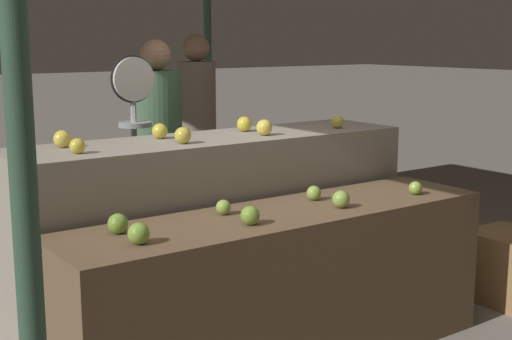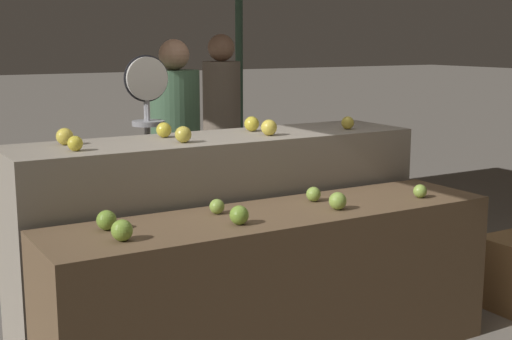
# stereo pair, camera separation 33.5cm
# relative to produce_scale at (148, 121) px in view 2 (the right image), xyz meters

# --- Properties ---
(display_counter_front) EXTENTS (2.25, 0.55, 0.77)m
(display_counter_front) POSITION_rel_produce_scale_xyz_m (0.12, -1.31, -0.69)
(display_counter_front) COLOR brown
(display_counter_front) RESTS_ON ground_plane
(display_counter_back) EXTENTS (2.25, 0.55, 1.06)m
(display_counter_back) POSITION_rel_produce_scale_xyz_m (0.12, -0.71, -0.55)
(display_counter_back) COLOR gray
(display_counter_back) RESTS_ON ground_plane
(apple_front_0) EXTENTS (0.09, 0.09, 0.09)m
(apple_front_0) POSITION_rel_produce_scale_xyz_m (-0.68, -1.41, -0.26)
(apple_front_0) COLOR #84AD3D
(apple_front_0) RESTS_ON display_counter_front
(apple_front_1) EXTENTS (0.09, 0.09, 0.09)m
(apple_front_1) POSITION_rel_produce_scale_xyz_m (-0.15, -1.42, -0.27)
(apple_front_1) COLOR #7AA338
(apple_front_1) RESTS_ON display_counter_front
(apple_front_2) EXTENTS (0.09, 0.09, 0.09)m
(apple_front_2) POSITION_rel_produce_scale_xyz_m (0.40, -1.41, -0.27)
(apple_front_2) COLOR #8EB247
(apple_front_2) RESTS_ON display_counter_front
(apple_front_3) EXTENTS (0.07, 0.07, 0.07)m
(apple_front_3) POSITION_rel_produce_scale_xyz_m (0.92, -1.42, -0.27)
(apple_front_3) COLOR #8EB247
(apple_front_3) RESTS_ON display_counter_front
(apple_front_4) EXTENTS (0.09, 0.09, 0.09)m
(apple_front_4) POSITION_rel_produce_scale_xyz_m (-0.68, -1.21, -0.27)
(apple_front_4) COLOR #7AA338
(apple_front_4) RESTS_ON display_counter_front
(apple_front_5) EXTENTS (0.07, 0.07, 0.07)m
(apple_front_5) POSITION_rel_produce_scale_xyz_m (-0.14, -1.19, -0.27)
(apple_front_5) COLOR #8EB247
(apple_front_5) RESTS_ON display_counter_front
(apple_front_6) EXTENTS (0.07, 0.07, 0.07)m
(apple_front_6) POSITION_rel_produce_scale_xyz_m (0.40, -1.21, -0.27)
(apple_front_6) COLOR #8EB247
(apple_front_6) RESTS_ON display_counter_front
(apple_back_0) EXTENTS (0.07, 0.07, 0.07)m
(apple_back_0) POSITION_rel_produce_scale_xyz_m (-0.69, -0.82, 0.02)
(apple_back_0) COLOR gold
(apple_back_0) RESTS_ON display_counter_back
(apple_back_1) EXTENTS (0.08, 0.08, 0.08)m
(apple_back_1) POSITION_rel_produce_scale_xyz_m (-0.14, -0.83, 0.02)
(apple_back_1) COLOR gold
(apple_back_1) RESTS_ON display_counter_back
(apple_back_2) EXTENTS (0.09, 0.09, 0.09)m
(apple_back_2) POSITION_rel_produce_scale_xyz_m (0.38, -0.81, 0.03)
(apple_back_2) COLOR yellow
(apple_back_2) RESTS_ON display_counter_back
(apple_back_3) EXTENTS (0.07, 0.07, 0.07)m
(apple_back_3) POSITION_rel_produce_scale_xyz_m (0.91, -0.81, 0.02)
(apple_back_3) COLOR yellow
(apple_back_3) RESTS_ON display_counter_back
(apple_back_4) EXTENTS (0.08, 0.08, 0.08)m
(apple_back_4) POSITION_rel_produce_scale_xyz_m (-0.68, -0.60, 0.02)
(apple_back_4) COLOR yellow
(apple_back_4) RESTS_ON display_counter_back
(apple_back_5) EXTENTS (0.08, 0.08, 0.08)m
(apple_back_5) POSITION_rel_produce_scale_xyz_m (-0.15, -0.60, 0.02)
(apple_back_5) COLOR gold
(apple_back_5) RESTS_ON display_counter_back
(apple_back_6) EXTENTS (0.09, 0.09, 0.09)m
(apple_back_6) POSITION_rel_produce_scale_xyz_m (0.38, -0.61, 0.02)
(apple_back_6) COLOR gold
(apple_back_6) RESTS_ON display_counter_back
(produce_scale) EXTENTS (0.28, 0.20, 1.48)m
(produce_scale) POSITION_rel_produce_scale_xyz_m (0.00, 0.00, 0.00)
(produce_scale) COLOR #99999E
(produce_scale) RESTS_ON ground_plane
(person_vendor_at_scale) EXTENTS (0.35, 0.35, 1.57)m
(person_vendor_at_scale) POSITION_rel_produce_scale_xyz_m (0.34, 0.36, -0.17)
(person_vendor_at_scale) COLOR #2D2D38
(person_vendor_at_scale) RESTS_ON ground_plane
(person_customer_left) EXTENTS (0.36, 0.36, 1.61)m
(person_customer_left) POSITION_rel_produce_scale_xyz_m (1.00, 0.93, -0.13)
(person_customer_left) COLOR #2D2D38
(person_customer_left) RESTS_ON ground_plane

